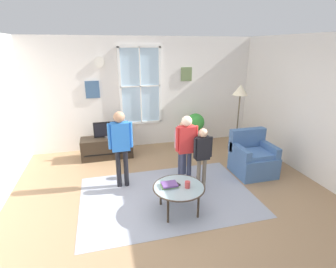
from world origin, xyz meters
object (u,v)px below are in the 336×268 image
object	(u,v)px
person_red_shirt	(186,144)
person_pink_shirt	(183,142)
potted_plant_by_window	(195,126)
book_stack	(169,185)
person_blue_shirt	(121,141)
television	(106,130)
remote_near_books	(177,183)
tv_stand	(107,147)
person_black_shirt	(202,152)
coffee_table	(179,188)
floor_lamp	(240,98)
cup	(187,185)
armchair	(252,158)

from	to	relation	value
person_red_shirt	person_pink_shirt	bearing A→B (deg)	79.69
potted_plant_by_window	book_stack	bearing A→B (deg)	-118.42
person_blue_shirt	television	bearing A→B (deg)	98.97
book_stack	remote_near_books	bearing A→B (deg)	15.67
book_stack	person_pink_shirt	size ratio (longest dim) A/B	0.23
tv_stand	person_red_shirt	xyz separation A→B (m)	(1.34, -1.73, 0.61)
person_pink_shirt	person_black_shirt	world-z (taller)	person_black_shirt
coffee_table	person_red_shirt	world-z (taller)	person_red_shirt
person_red_shirt	person_black_shirt	world-z (taller)	person_red_shirt
person_red_shirt	floor_lamp	size ratio (longest dim) A/B	0.79
coffee_table	potted_plant_by_window	world-z (taller)	potted_plant_by_window
television	floor_lamp	xyz separation A→B (m)	(2.83, -0.85, 0.75)
person_red_shirt	floor_lamp	bearing A→B (deg)	30.47
coffee_table	book_stack	size ratio (longest dim) A/B	3.11
cup	floor_lamp	size ratio (longest dim) A/B	0.06
book_stack	remote_near_books	size ratio (longest dim) A/B	1.86
television	person_black_shirt	xyz separation A→B (m)	(1.60, -1.86, 0.04)
coffee_table	book_stack	distance (m)	0.15
armchair	potted_plant_by_window	distance (m)	1.81
person_red_shirt	floor_lamp	world-z (taller)	floor_lamp
television	remote_near_books	size ratio (longest dim) A/B	3.81
television	coffee_table	xyz separation A→B (m)	(1.00, -2.42, -0.27)
remote_near_books	person_black_shirt	size ratio (longest dim) A/B	0.12
floor_lamp	coffee_table	bearing A→B (deg)	-139.31
person_red_shirt	book_stack	bearing A→B (deg)	-126.55
tv_stand	book_stack	bearing A→B (deg)	-70.09
tv_stand	remote_near_books	xyz separation A→B (m)	(0.99, -2.34, 0.20)
television	book_stack	bearing A→B (deg)	-70.06
television	cup	distance (m)	2.73
television	person_blue_shirt	distance (m)	1.46
book_stack	floor_lamp	distance (m)	2.68
book_stack	person_blue_shirt	xyz separation A→B (m)	(-0.64, 0.95, 0.44)
coffee_table	person_pink_shirt	world-z (taller)	person_pink_shirt
person_pink_shirt	person_blue_shirt	distance (m)	1.23
person_pink_shirt	potted_plant_by_window	size ratio (longest dim) A/B	1.27
coffee_table	person_black_shirt	distance (m)	0.88
remote_near_books	floor_lamp	xyz separation A→B (m)	(1.85, 1.49, 0.99)
coffee_table	person_blue_shirt	size ratio (longest dim) A/B	0.57
coffee_table	person_blue_shirt	bearing A→B (deg)	127.76
coffee_table	floor_lamp	size ratio (longest dim) A/B	0.47
book_stack	coffee_table	bearing A→B (deg)	-19.99
television	person_black_shirt	world-z (taller)	person_black_shirt
potted_plant_by_window	remote_near_books	bearing A→B (deg)	-116.45
person_pink_shirt	floor_lamp	bearing A→B (deg)	16.30
television	person_blue_shirt	world-z (taller)	person_blue_shirt
armchair	potted_plant_by_window	xyz separation A→B (m)	(-0.60, 1.70, 0.21)
television	remote_near_books	xyz separation A→B (m)	(0.99, -2.34, -0.24)
person_black_shirt	armchair	bearing A→B (deg)	13.89
floor_lamp	person_red_shirt	bearing A→B (deg)	-149.53
tv_stand	television	xyz separation A→B (m)	(0.00, -0.00, 0.44)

